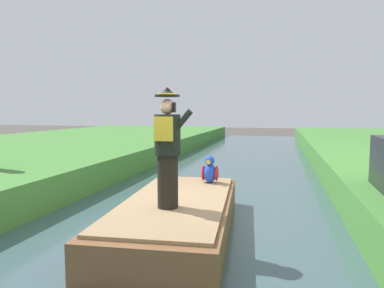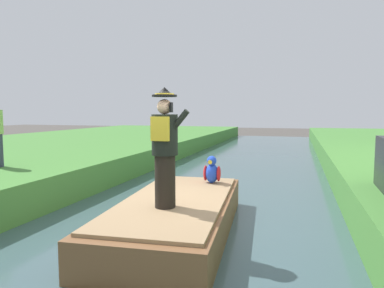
{
  "view_description": "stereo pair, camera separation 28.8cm",
  "coord_description": "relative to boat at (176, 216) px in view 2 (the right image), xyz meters",
  "views": [
    {
      "loc": [
        1.68,
        -5.44,
        2.2
      ],
      "look_at": [
        0.16,
        0.56,
        1.61
      ],
      "focal_mm": 32.47,
      "sensor_mm": 36.0,
      "label": 1
    },
    {
      "loc": [
        1.96,
        -5.36,
        2.2
      ],
      "look_at": [
        0.16,
        0.56,
        1.61
      ],
      "focal_mm": 32.47,
      "sensor_mm": 36.0,
      "label": 2
    }
  ],
  "objects": [
    {
      "name": "parrot_plush",
      "position": [
        0.29,
        1.41,
        0.55
      ],
      "size": [
        0.36,
        0.34,
        0.57
      ],
      "color": "blue",
      "rests_on": "boat"
    },
    {
      "name": "ground_plane",
      "position": [
        0.0,
        -0.14,
        -0.4
      ],
      "size": [
        80.0,
        80.0,
        0.0
      ],
      "primitive_type": "plane",
      "color": "#4C4742"
    },
    {
      "name": "boat",
      "position": [
        0.0,
        0.0,
        0.0
      ],
      "size": [
        2.15,
        4.34,
        0.61
      ],
      "color": "brown",
      "rests_on": "canal_water"
    },
    {
      "name": "canal_water",
      "position": [
        0.0,
        -0.14,
        -0.35
      ],
      "size": [
        5.76,
        48.0,
        0.1
      ],
      "primitive_type": "cube",
      "color": "#3D565B",
      "rests_on": "ground"
    },
    {
      "name": "person_pirate",
      "position": [
        0.03,
        -0.58,
        1.23
      ],
      "size": [
        0.61,
        0.42,
        1.85
      ],
      "rotation": [
        0.0,
        0.0,
        0.24
      ],
      "color": "black",
      "rests_on": "boat"
    }
  ]
}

